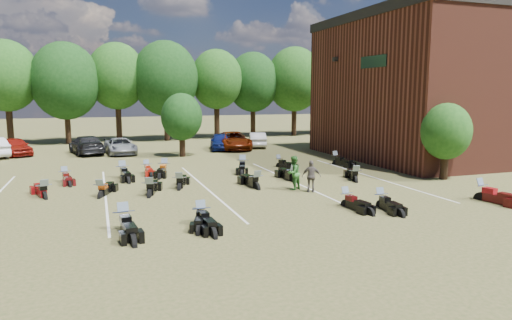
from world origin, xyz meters
name	(u,v)px	position (x,y,z in m)	size (l,w,h in m)	color
ground	(281,196)	(0.00, 0.00, 0.00)	(160.00, 160.00, 0.00)	brown
car_0	(15,147)	(-14.44, 20.35, 0.72)	(1.70, 4.23, 1.44)	maroon
car_2	(120,146)	(-6.51, 18.55, 0.65)	(2.16, 4.69, 1.30)	gray
car_3	(87,145)	(-9.11, 19.54, 0.75)	(2.10, 5.17, 1.50)	black
car_4	(221,142)	(1.90, 18.61, 0.73)	(1.72, 4.27, 1.45)	#0B1550
car_5	(257,140)	(5.65, 19.58, 0.68)	(1.44, 4.12, 1.36)	beige
car_6	(233,141)	(3.05, 18.59, 0.77)	(2.56, 5.56, 1.55)	#601A05
car_7	(342,136)	(14.64, 19.85, 0.75)	(2.11, 5.18, 1.50)	#3F3D43
person_green	(293,173)	(1.14, 1.19, 0.87)	(0.85, 0.66, 1.75)	#2E6B28
person_grey	(311,176)	(1.73, 0.32, 0.81)	(0.95, 0.39, 1.61)	#554E49
motorcycle_1	(201,222)	(-4.62, -3.13, 0.00)	(0.65, 2.05, 1.14)	black
motorcycle_2	(124,230)	(-7.47, -3.24, 0.00)	(0.80, 2.51, 1.40)	black
motorcycle_3	(202,224)	(-4.68, -3.45, 0.00)	(0.73, 2.28, 1.27)	black
motorcycle_4	(381,207)	(3.22, -3.44, 0.00)	(0.68, 2.14, 1.20)	black
motorcycle_5	(346,207)	(1.88, -2.83, 0.00)	(0.69, 2.16, 1.21)	black
motorcycle_6	(481,200)	(8.44, -3.79, 0.00)	(0.80, 2.52, 1.41)	#470A0A
motorcycle_7	(45,199)	(-10.70, 3.17, 0.00)	(0.74, 2.33, 1.30)	maroon
motorcycle_8	(101,198)	(-8.20, 2.54, 0.00)	(0.71, 2.24, 1.25)	black
motorcycle_9	(180,190)	(-4.37, 3.13, 0.00)	(0.74, 2.31, 1.29)	black
motorcycle_10	(150,197)	(-6.00, 1.94, 0.00)	(0.78, 2.44, 1.36)	black
motorcycle_11	(293,182)	(1.98, 3.12, 0.00)	(0.80, 2.51, 1.40)	black
motorcycle_12	(257,189)	(-0.59, 1.93, 0.00)	(0.79, 2.46, 1.37)	black
motorcycle_13	(355,182)	(5.27, 1.95, 0.00)	(0.75, 2.35, 1.31)	black
motorcycle_14	(65,182)	(-10.06, 7.32, 0.00)	(0.68, 2.14, 1.20)	#42090B
motorcycle_15	(147,173)	(-5.45, 8.69, 0.00)	(0.66, 2.07, 1.15)	#9A120B
motorcycle_16	(123,178)	(-6.93, 7.54, 0.00)	(0.79, 2.49, 1.39)	black
motorcycle_17	(164,174)	(-4.45, 8.09, 0.00)	(0.76, 2.38, 1.32)	black
motorcycle_18	(243,171)	(0.45, 7.62, 0.00)	(0.79, 2.49, 1.39)	black
motorcycle_19	(279,167)	(3.18, 8.11, 0.00)	(0.66, 2.08, 1.16)	black
motorcycle_20	(336,165)	(7.28, 7.78, 0.00)	(0.75, 2.37, 1.32)	black
brick_building	(492,88)	(22.00, 9.00, 5.36)	(25.40, 15.20, 10.70)	#5C271A
tree_line	(168,80)	(-1.00, 29.00, 6.31)	(56.00, 6.00, 9.79)	black
young_tree_near_building	(446,131)	(10.50, 1.00, 2.75)	(2.80, 2.80, 4.16)	black
young_tree_midfield	(182,117)	(-2.00, 15.50, 3.09)	(3.20, 3.20, 4.70)	black
parking_lines	(206,188)	(-3.00, 3.00, 0.01)	(20.10, 14.00, 0.01)	silver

